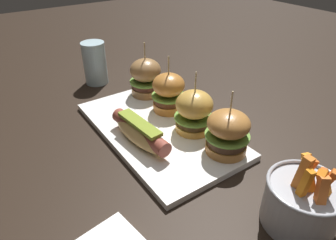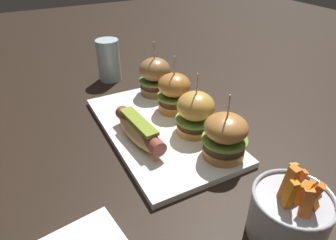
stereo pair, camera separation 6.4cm
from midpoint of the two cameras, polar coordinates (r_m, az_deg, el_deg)
The scene contains 9 objects.
ground_plane at distance 0.70m, azimuth -4.53°, elevation -2.33°, with size 3.00×3.00×0.00m, color black.
platter_main at distance 0.70m, azimuth -4.56°, elevation -1.86°, with size 0.41×0.23×0.01m, color white.
hot_dog at distance 0.64m, azimuth -8.25°, elevation -2.41°, with size 0.18×0.06×0.05m.
slider_far_left at distance 0.82m, azimuth -6.52°, elevation 8.11°, with size 0.09×0.09×0.15m.
slider_center_left at distance 0.74m, azimuth -2.39°, elevation 5.26°, with size 0.08×0.08×0.14m.
slider_center_right at distance 0.66m, azimuth 2.20°, elevation 1.66°, with size 0.09×0.09×0.14m.
slider_far_right at distance 0.60m, azimuth 8.27°, elevation -2.36°, with size 0.09×0.09×0.14m.
fries_bucket at distance 0.51m, azimuth 20.77°, elevation -14.53°, with size 0.12×0.12×0.13m.
water_glass at distance 0.95m, azimuth -15.66°, elevation 10.32°, with size 0.07×0.07×0.13m, color silver.
Camera 1 is at (0.49, -0.31, 0.40)m, focal length 32.09 mm.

